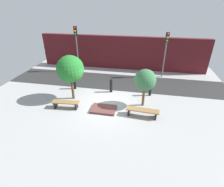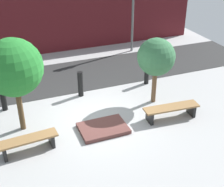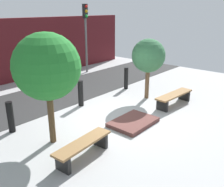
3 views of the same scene
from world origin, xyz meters
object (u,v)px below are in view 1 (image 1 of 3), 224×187
(planter_bed, at_px, (103,109))
(tree_behind_right_bench, at_px, (145,80))
(bollard_left, at_px, (111,86))
(traffic_light_mid_west, at_px, (166,47))
(bench_left, at_px, (66,103))
(traffic_light_west, at_px, (76,41))
(tree_behind_left_bench, at_px, (70,69))
(bollard_far_left, at_px, (75,83))
(bench_right, at_px, (142,111))
(bollard_center, at_px, (150,89))

(planter_bed, relative_size, tree_behind_right_bench, 0.62)
(bollard_left, relative_size, traffic_light_mid_west, 0.26)
(bench_left, xyz_separation_m, traffic_light_west, (-1.54, 6.53, 2.51))
(traffic_light_mid_west, bearing_deg, traffic_light_west, 180.00)
(planter_bed, xyz_separation_m, traffic_light_west, (-3.97, 6.33, 2.78))
(tree_behind_left_bench, xyz_separation_m, bollard_far_left, (-0.46, 1.47, -1.70))
(tree_behind_left_bench, bearing_deg, bench_right, -14.67)
(planter_bed, distance_m, tree_behind_left_bench, 3.41)
(bollard_center, bearing_deg, tree_behind_left_bench, -164.63)
(bollard_left, xyz_separation_m, traffic_light_mid_west, (3.97, 3.78, 2.16))
(bollard_left, bearing_deg, traffic_light_west, 136.39)
(bench_left, xyz_separation_m, bollard_left, (2.44, 2.74, 0.17))
(bench_right, relative_size, tree_behind_left_bench, 0.64)
(tree_behind_left_bench, height_order, traffic_light_mid_west, traffic_light_mid_west)
(tree_behind_right_bench, bearing_deg, traffic_light_west, 140.67)
(bollard_far_left, bearing_deg, tree_behind_left_bench, -72.63)
(bollard_left, distance_m, traffic_light_mid_west, 5.90)
(bollard_far_left, bearing_deg, traffic_light_mid_west, 28.85)
(bench_right, distance_m, tree_behind_right_bench, 1.94)
(bench_left, bearing_deg, bollard_center, 22.83)
(traffic_light_west, bearing_deg, bench_left, -76.76)
(tree_behind_left_bench, height_order, bollard_left, tree_behind_left_bench)
(tree_behind_left_bench, bearing_deg, bollard_left, 31.03)
(bollard_far_left, bearing_deg, bench_left, -80.50)
(bench_left, distance_m, traffic_light_mid_west, 9.44)
(tree_behind_left_bench, distance_m, traffic_light_mid_west, 8.30)
(bollard_center, bearing_deg, planter_bed, -138.72)
(tree_behind_right_bench, bearing_deg, bench_right, -90.00)
(bench_right, xyz_separation_m, bollard_center, (0.46, 2.74, 0.17))
(bollard_far_left, bearing_deg, traffic_light_west, 105.89)
(bench_right, bearing_deg, planter_bed, 179.69)
(bollard_left, distance_m, bollard_center, 2.90)
(tree_behind_right_bench, xyz_separation_m, traffic_light_west, (-6.41, 5.25, 1.04))
(bench_left, relative_size, traffic_light_mid_west, 0.46)
(tree_behind_right_bench, distance_m, traffic_light_west, 8.35)
(bench_left, xyz_separation_m, tree_behind_left_bench, (0.00, 1.28, 1.86))
(bollard_far_left, xyz_separation_m, traffic_light_west, (-1.08, 3.78, 2.35))
(bench_left, height_order, bollard_left, bollard_left)
(bollard_far_left, distance_m, bollard_center, 5.79)
(tree_behind_left_bench, bearing_deg, traffic_light_west, 106.30)
(bollard_left, height_order, bollard_center, bollard_center)
(bench_left, bearing_deg, bollard_left, 43.99)
(bollard_left, height_order, traffic_light_mid_west, traffic_light_mid_west)
(bollard_center, xyz_separation_m, traffic_light_west, (-6.87, 3.78, 2.33))
(bollard_left, bearing_deg, planter_bed, -90.00)
(bench_left, xyz_separation_m, bollard_far_left, (-0.46, 2.74, 0.16))
(bollard_far_left, relative_size, bollard_center, 0.96)
(tree_behind_left_bench, height_order, bollard_center, tree_behind_left_bench)
(traffic_light_west, bearing_deg, bollard_center, -28.86)
(bench_right, height_order, traffic_light_mid_west, traffic_light_mid_west)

